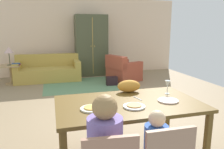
% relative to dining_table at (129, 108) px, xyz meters
% --- Properties ---
extents(ground_plane, '(7.17, 6.72, 0.02)m').
position_rel_dining_table_xyz_m(ground_plane, '(0.21, 2.23, -0.70)').
color(ground_plane, '#8D7757').
extents(back_wall, '(7.17, 0.10, 2.70)m').
position_rel_dining_table_xyz_m(back_wall, '(0.21, 5.64, 0.66)').
color(back_wall, beige).
rests_on(back_wall, ground_plane).
extents(dining_table, '(1.72, 1.01, 0.76)m').
position_rel_dining_table_xyz_m(dining_table, '(0.00, 0.00, 0.00)').
color(dining_table, brown).
rests_on(dining_table, ground_plane).
extents(plate_near_man, '(0.25, 0.25, 0.02)m').
position_rel_dining_table_xyz_m(plate_near_man, '(-0.47, -0.12, 0.08)').
color(plate_near_man, silver).
rests_on(plate_near_man, dining_table).
extents(pizza_near_man, '(0.17, 0.17, 0.01)m').
position_rel_dining_table_xyz_m(pizza_near_man, '(-0.47, -0.12, 0.09)').
color(pizza_near_man, gold).
rests_on(pizza_near_man, plate_near_man).
extents(plate_near_child, '(0.25, 0.25, 0.02)m').
position_rel_dining_table_xyz_m(plate_near_child, '(0.00, -0.18, 0.08)').
color(plate_near_child, silver).
rests_on(plate_near_child, dining_table).
extents(pizza_near_child, '(0.17, 0.17, 0.01)m').
position_rel_dining_table_xyz_m(pizza_near_child, '(0.00, -0.18, 0.09)').
color(pizza_near_child, '#D49448').
rests_on(pizza_near_child, plate_near_child).
extents(plate_near_woman, '(0.25, 0.25, 0.02)m').
position_rel_dining_table_xyz_m(plate_near_woman, '(0.47, -0.10, 0.08)').
color(plate_near_woman, silver).
rests_on(plate_near_woman, dining_table).
extents(wine_glass, '(0.07, 0.07, 0.19)m').
position_rel_dining_table_xyz_m(wine_glass, '(0.62, 0.18, 0.20)').
color(wine_glass, silver).
rests_on(wine_glass, dining_table).
extents(fork, '(0.05, 0.15, 0.01)m').
position_rel_dining_table_xyz_m(fork, '(-0.26, -0.05, 0.07)').
color(fork, silver).
rests_on(fork, dining_table).
extents(knife, '(0.05, 0.17, 0.01)m').
position_rel_dining_table_xyz_m(knife, '(0.15, 0.10, 0.07)').
color(knife, silver).
rests_on(knife, dining_table).
extents(cat, '(0.34, 0.19, 0.17)m').
position_rel_dining_table_xyz_m(cat, '(0.15, 0.41, 0.15)').
color(cat, orange).
rests_on(cat, dining_table).
extents(area_rug, '(2.60, 1.80, 0.01)m').
position_rel_dining_table_xyz_m(area_rug, '(0.17, 3.93, -0.69)').
color(area_rug, '#5C835A').
rests_on(area_rug, ground_plane).
extents(couch, '(1.99, 0.86, 0.82)m').
position_rel_dining_table_xyz_m(couch, '(-0.99, 4.79, -0.39)').
color(couch, '#B39540').
rests_on(couch, ground_plane).
extents(armchair, '(1.12, 1.11, 0.82)m').
position_rel_dining_table_xyz_m(armchair, '(1.30, 4.11, -0.37)').
color(armchair, '#9E432E').
rests_on(armchair, ground_plane).
extents(armoire, '(1.10, 0.59, 2.10)m').
position_rel_dining_table_xyz_m(armoire, '(0.51, 5.25, 0.36)').
color(armoire, '#43482E').
rests_on(armoire, ground_plane).
extents(side_table, '(0.56, 0.56, 0.58)m').
position_rel_dining_table_xyz_m(side_table, '(-2.05, 4.53, -0.31)').
color(side_table, tan).
rests_on(side_table, ground_plane).
extents(table_lamp, '(0.26, 0.26, 0.54)m').
position_rel_dining_table_xyz_m(table_lamp, '(-2.05, 4.53, 0.32)').
color(table_lamp, '#4D492C').
rests_on(table_lamp, side_table).
extents(book_lower, '(0.22, 0.16, 0.03)m').
position_rel_dining_table_xyz_m(book_lower, '(-1.87, 4.54, -0.10)').
color(book_lower, maroon).
rests_on(book_lower, side_table).
extents(book_upper, '(0.22, 0.16, 0.03)m').
position_rel_dining_table_xyz_m(book_upper, '(-1.88, 4.51, -0.07)').
color(book_upper, navy).
rests_on(book_upper, book_lower).
extents(handbag, '(0.32, 0.16, 0.26)m').
position_rel_dining_table_xyz_m(handbag, '(0.80, 3.63, -0.56)').
color(handbag, black).
rests_on(handbag, ground_plane).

